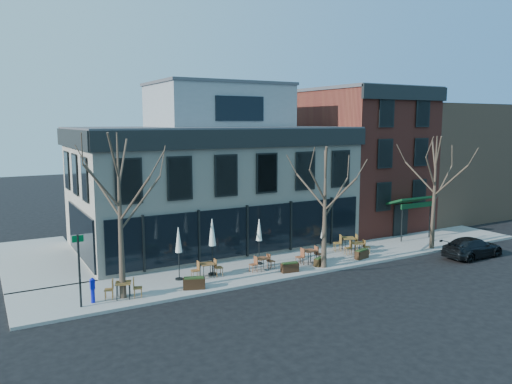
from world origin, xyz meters
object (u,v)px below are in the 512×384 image
cafe_set_0 (123,288)px  umbrella_0 (179,243)px  parked_sedan (472,247)px  call_box (93,289)px

cafe_set_0 → umbrella_0: 3.94m
parked_sedan → umbrella_0: size_ratio=1.56×
call_box → cafe_set_0: (1.41, -0.10, -0.16)m
parked_sedan → cafe_set_0: parked_sedan is taller
parked_sedan → umbrella_0: 18.60m
call_box → cafe_set_0: 1.42m
call_box → umbrella_0: (4.76, 1.28, 1.37)m
call_box → cafe_set_0: size_ratio=0.66×
parked_sedan → umbrella_0: (-17.99, 4.47, 1.52)m
call_box → umbrella_0: bearing=15.0°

